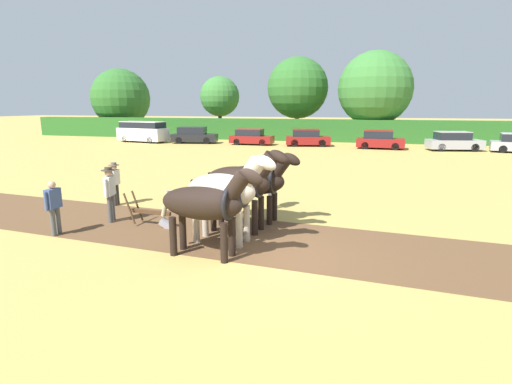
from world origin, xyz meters
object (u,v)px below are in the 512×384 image
tree_center_left (298,88)px  parked_car_right (454,141)px  plow (154,216)px  tree_left (220,97)px  draft_horse_trail_left (241,183)px  parked_car_center (307,138)px  farmer_at_plow (110,190)px  farmer_onlooker_right (115,181)px  farmer_beside_team (271,183)px  parked_car_center_right (380,140)px  draft_horse_trail_right (254,180)px  draft_horse_lead_left (206,204)px  draft_horse_lead_right (225,191)px  tree_center (375,89)px  parked_van (143,132)px  parked_car_center_left (251,137)px  farmer_onlooker_left (54,204)px  tree_far_left (121,98)px

tree_center_left → parked_car_right: (14.80, -9.57, -4.84)m
plow → tree_left: bearing=111.8°
draft_horse_trail_left → parked_car_center: bearing=98.5°
farmer_at_plow → farmer_onlooker_right: bearing=106.5°
farmer_beside_team → parked_car_center_right: (4.24, 22.55, -0.18)m
tree_left → parked_car_center: (11.80, -8.65, -3.96)m
tree_left → draft_horse_trail_right: (13.79, -33.51, -3.38)m
draft_horse_lead_left → farmer_beside_team: (0.43, 4.94, -0.40)m
draft_horse_lead_right → parked_car_right: size_ratio=0.59×
tree_center → parked_van: tree_center is taller
tree_left → draft_horse_lead_left: bearing=-69.8°
draft_horse_lead_right → draft_horse_trail_left: (0.08, 1.11, 0.02)m
tree_center → draft_horse_lead_right: 34.78m
farmer_beside_team → draft_horse_lead_left: bearing=-121.4°
parked_car_center_left → parked_car_right: 17.60m
draft_horse_trail_right → farmer_at_plow: (-4.36, -1.37, -0.27)m
draft_horse_trail_left → draft_horse_trail_right: size_ratio=0.94×
farmer_at_plow → parked_car_center_left: 26.21m
farmer_at_plow → farmer_onlooker_left: farmer_at_plow is taller
tree_center → draft_horse_trail_left: tree_center is taller
farmer_beside_team → farmer_onlooker_left: bearing=-165.4°
plow → parked_car_center_left: 26.55m
tree_center → parked_van: (-22.53, -7.82, -4.30)m
tree_center_left → draft_horse_lead_right: tree_center_left is taller
farmer_onlooker_right → parked_car_center: 24.54m
tree_center_left → parked_car_right: 18.28m
parked_van → farmer_at_plow: bearing=-50.9°
tree_left → parked_car_center_right: 20.85m
tree_left → tree_center_left: tree_center_left is taller
draft_horse_lead_left → draft_horse_lead_right: bearing=90.0°
tree_far_left → parked_car_right: size_ratio=1.84×
parked_car_center → farmer_beside_team: bearing=-96.4°
farmer_beside_team → tree_center_left: bearing=71.9°
draft_horse_lead_right → farmer_at_plow: size_ratio=1.51×
tree_center → draft_horse_lead_left: 35.90m
draft_horse_trail_right → farmer_beside_team: (0.18, 1.60, -0.39)m
parked_car_center → plow: bearing=-103.4°
draft_horse_trail_left → parked_car_center_left: 26.80m
farmer_beside_team → farmer_onlooker_right: bearing=163.8°
draft_horse_lead_left → parked_car_right: 29.55m
draft_horse_lead_right → plow: size_ratio=1.63×
farmer_at_plow → parked_car_center: size_ratio=0.41×
draft_horse_trail_left → farmer_beside_team: bearing=88.8°
draft_horse_lead_right → parked_car_center_left: 27.85m
farmer_at_plow → farmer_onlooker_right: (-1.17, 1.94, -0.12)m
tree_left → parked_car_center_right: (18.21, -9.36, -3.95)m
draft_horse_lead_left → farmer_at_plow: (-4.12, 1.98, -0.28)m
tree_far_left → tree_center: size_ratio=0.91×
plow → parked_car_right: (13.03, 25.74, 0.44)m
draft_horse_lead_right → farmer_onlooker_left: draft_horse_lead_right is taller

